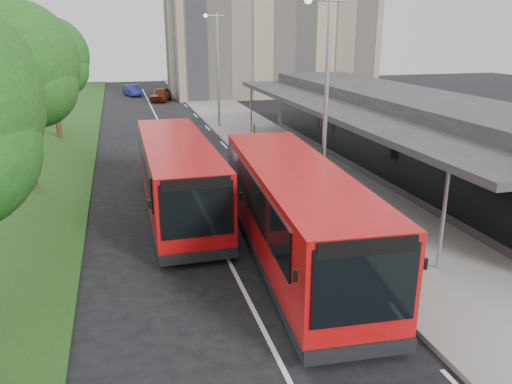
# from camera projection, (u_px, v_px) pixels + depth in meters

# --- Properties ---
(ground) EXTENTS (120.00, 120.00, 0.00)m
(ground) POSITION_uv_depth(u_px,v_px,m) (225.00, 254.00, 16.35)
(ground) COLOR black
(ground) RESTS_ON ground
(pavement) EXTENTS (5.00, 80.00, 0.15)m
(pavement) POSITION_uv_depth(u_px,v_px,m) (249.00, 130.00, 36.18)
(pavement) COLOR gray
(pavement) RESTS_ON ground
(grass_verge) EXTENTS (5.00, 80.00, 0.10)m
(grass_verge) POSITION_uv_depth(u_px,v_px,m) (59.00, 140.00, 32.92)
(grass_verge) COLOR #1F3F14
(grass_verge) RESTS_ON ground
(lane_centre_line) EXTENTS (0.12, 70.00, 0.01)m
(lane_centre_line) POSITION_uv_depth(u_px,v_px,m) (174.00, 151.00, 30.11)
(lane_centre_line) COLOR silver
(lane_centre_line) RESTS_ON ground
(kerb_dashes) EXTENTS (0.12, 56.00, 0.01)m
(kerb_dashes) POSITION_uv_depth(u_px,v_px,m) (215.00, 136.00, 34.61)
(kerb_dashes) COLOR silver
(kerb_dashes) RESTS_ON ground
(office_block) EXTENTS (22.00, 12.00, 18.00)m
(office_block) POSITION_uv_depth(u_px,v_px,m) (269.00, 11.00, 55.61)
(office_block) COLOR tan
(office_block) RESTS_ON ground
(station_building) EXTENTS (7.70, 26.00, 4.00)m
(station_building) POSITION_uv_depth(u_px,v_px,m) (398.00, 131.00, 25.78)
(station_building) COLOR #28282B
(station_building) RESTS_ON ground
(tree_mid) EXTENTS (5.16, 5.16, 8.29)m
(tree_mid) POSITION_uv_depth(u_px,v_px,m) (18.00, 70.00, 21.24)
(tree_mid) COLOR #331E14
(tree_mid) RESTS_ON ground
(tree_far) EXTENTS (4.90, 4.90, 7.88)m
(tree_far) POSITION_uv_depth(u_px,v_px,m) (51.00, 61.00, 32.33)
(tree_far) COLOR #331E14
(tree_far) RESTS_ON ground
(lamp_post_near) EXTENTS (1.44, 0.28, 8.00)m
(lamp_post_near) POSITION_uv_depth(u_px,v_px,m) (324.00, 97.00, 17.76)
(lamp_post_near) COLOR #9B9EA3
(lamp_post_near) RESTS_ON pavement
(lamp_post_far) EXTENTS (1.44, 0.28, 8.00)m
(lamp_post_far) POSITION_uv_depth(u_px,v_px,m) (217.00, 63.00, 36.11)
(lamp_post_far) COLOR #9B9EA3
(lamp_post_far) RESTS_ON pavement
(bus_main) EXTENTS (3.52, 11.00, 3.07)m
(bus_main) POSITION_uv_depth(u_px,v_px,m) (295.00, 214.00, 15.37)
(bus_main) COLOR #B80914
(bus_main) RESTS_ON ground
(bus_second) EXTENTS (2.81, 10.36, 2.93)m
(bus_second) POSITION_uv_depth(u_px,v_px,m) (178.00, 177.00, 19.61)
(bus_second) COLOR #B80914
(bus_second) RESTS_ON ground
(litter_bin) EXTENTS (0.49, 0.49, 0.82)m
(litter_bin) POSITION_uv_depth(u_px,v_px,m) (284.00, 158.00, 26.23)
(litter_bin) COLOR #3A2617
(litter_bin) RESTS_ON pavement
(bollard) EXTENTS (0.17, 0.17, 0.89)m
(bollard) POSITION_uv_depth(u_px,v_px,m) (254.00, 131.00, 33.18)
(bollard) COLOR yellow
(bollard) RESTS_ON pavement
(car_near) EXTENTS (2.78, 4.35, 1.38)m
(car_near) POSITION_uv_depth(u_px,v_px,m) (161.00, 94.00, 51.33)
(car_near) COLOR #521B0B
(car_near) RESTS_ON ground
(car_far) EXTENTS (2.14, 3.84, 1.20)m
(car_far) POSITION_uv_depth(u_px,v_px,m) (132.00, 90.00, 55.41)
(car_far) COLOR navy
(car_far) RESTS_ON ground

